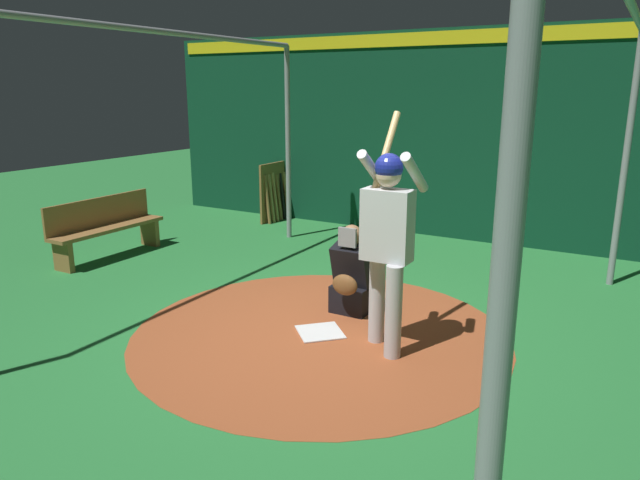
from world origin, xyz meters
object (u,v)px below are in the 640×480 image
Objects in this scene: catcher at (352,278)px; home_plate at (320,332)px; batter at (387,233)px; bench at (106,226)px; bat_rack at (280,192)px.

home_plate is at bearing -1.03° from catcher.
batter is 1.19m from catcher.
catcher is at bearing -134.51° from batter.
bench is at bearing -99.92° from batter.
bat_rack is 0.67× the size of bench.
batter is 4.77m from bench.
batter reaches higher than bench.
home_plate is 0.43× the size of catcher.
batter is 2.22× the size of catcher.
home_plate is at bearing 37.85° from bat_rack.
bat_rack reaches higher than home_plate.
home_plate is 4.08m from bench.
home_plate is 0.24× the size of bench.
home_plate is 1.29m from batter.
bat_rack is at bearing 167.71° from bench.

